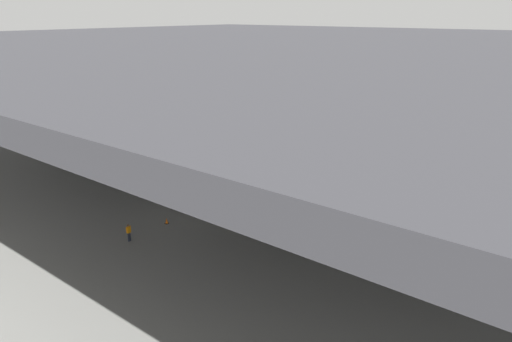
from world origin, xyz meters
TOP-DOWN VIEW (x-y plane):
  - ground_plane at (0.00, 0.00)m, footprint 110.00×110.00m
  - hangar_structure at (-0.14, 13.81)m, footprint 121.00×99.00m
  - airplane_main at (2.90, 2.27)m, footprint 38.75×39.26m
  - boarding_stairs at (-0.82, -8.13)m, footprint 4.60×2.56m
  - crew_worker_near_nose at (-0.12, -19.49)m, footprint 0.24×0.55m
  - crew_worker_by_stairs at (-1.45, -4.65)m, footprint 0.28×0.54m
  - airplane_distant at (-30.38, 37.40)m, footprint 30.48×30.22m
  - traffic_cone_orange at (-0.30, -14.80)m, footprint 0.36×0.36m

SIDE VIEW (x-z plane):
  - ground_plane at x=0.00m, z-range 0.00..0.00m
  - traffic_cone_orange at x=-0.30m, z-range -0.01..0.59m
  - boarding_stairs at x=-0.82m, z-range -1.67..3.17m
  - crew_worker_near_nose at x=-0.12m, z-range 0.13..1.84m
  - crew_worker_by_stairs at x=-1.45m, z-range 0.13..1.89m
  - airplane_distant at x=-30.38m, z-range -1.83..8.20m
  - airplane_main at x=2.90m, z-range -2.56..9.79m
  - hangar_structure at x=-0.14m, z-range 7.71..24.42m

